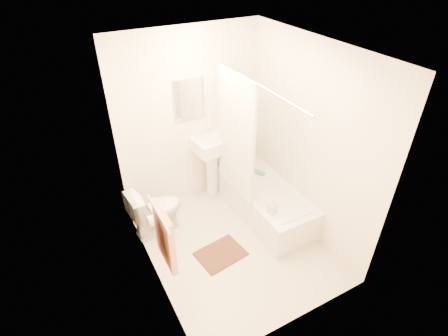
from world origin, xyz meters
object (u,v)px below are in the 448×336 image
toilet (156,210)px  soap_bottle (272,206)px  bathtub (265,201)px  bath_mat (221,254)px  sink (213,163)px

toilet → soap_bottle: size_ratio=3.26×
toilet → bathtub: 1.47m
bath_mat → soap_bottle: 0.86m
sink → bathtub: (0.41, -0.76, -0.30)m
soap_bottle → bath_mat: bearing=174.9°
bath_mat → soap_bottle: bearing=-5.1°
toilet → sink: sink is taller
sink → bath_mat: sink is taller
sink → bathtub: size_ratio=0.67×
bathtub → sink: bearing=118.4°
sink → bath_mat: bearing=-118.4°
bath_mat → bathtub: bearing=23.4°
bath_mat → soap_bottle: size_ratio=2.68×
toilet → soap_bottle: 1.47m
toilet → bathtub: bearing=-111.0°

